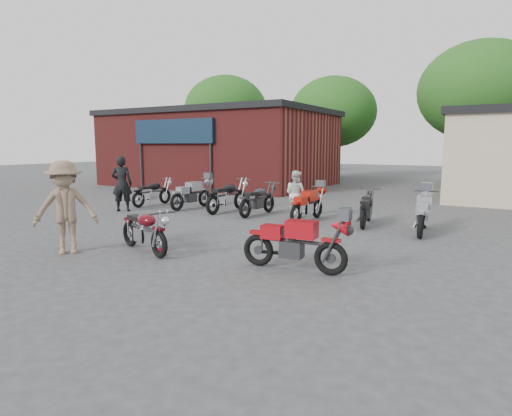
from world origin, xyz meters
The scene contains 18 objects.
ground centered at (0.00, 0.00, 0.00)m, with size 90.00×90.00×0.00m, color #38383B.
brick_building centered at (-9.00, 14.00, 2.00)m, with size 12.00×8.00×4.00m, color maroon.
tree_0 centered at (-14.00, 22.00, 4.10)m, with size 6.56×6.56×8.20m, color #194512, non-canonical shape.
tree_1 centered at (-5.00, 22.00, 3.70)m, with size 5.92×5.92×7.40m, color #194512, non-canonical shape.
tree_2 centered at (4.00, 22.00, 4.40)m, with size 7.04×7.04×8.80m, color #194512, non-canonical shape.
vintage_motorcycle centered at (-1.05, -0.25, 0.55)m, with size 1.90×0.63×1.10m, color #4E0911, non-canonical shape.
sportbike centered at (2.36, 0.14, 0.57)m, with size 1.98×0.65×1.15m, color red, non-canonical shape.
helmet centered at (-0.82, -0.05, 0.11)m, with size 0.24×0.24×0.22m, color red.
person_dark centered at (-5.99, 3.67, 0.97)m, with size 0.71×0.47×1.95m, color black.
person_light centered at (-0.22, 5.68, 0.75)m, with size 0.73×0.57×1.50m, color silver.
person_tan centered at (-2.43, -1.15, 1.00)m, with size 1.29×0.74×1.99m, color #80644F.
row_bike_0 centered at (-6.09, 5.27, 0.55)m, with size 1.90×0.63×1.10m, color black, non-canonical shape.
row_bike_1 centered at (-4.27, 5.40, 0.59)m, with size 2.02×0.67×1.17m, color #92939F, non-canonical shape.
row_bike_2 centered at (-2.70, 5.42, 0.61)m, with size 2.10×0.69×1.22m, color black, non-canonical shape.
row_bike_3 centered at (-1.43, 5.34, 0.57)m, with size 1.97×0.65×1.14m, color #252528, non-canonical shape.
row_bike_4 centered at (0.44, 5.15, 0.56)m, with size 1.91×0.63×1.11m, color red, non-canonical shape.
row_bike_5 centered at (2.20, 5.37, 0.56)m, with size 1.92×0.63×1.11m, color black, non-canonical shape.
row_bike_6 centered at (3.82, 4.95, 0.59)m, with size 2.02×0.67×1.17m, color #90909D, non-canonical shape.
Camera 1 is at (5.60, -6.88, 2.32)m, focal length 30.00 mm.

